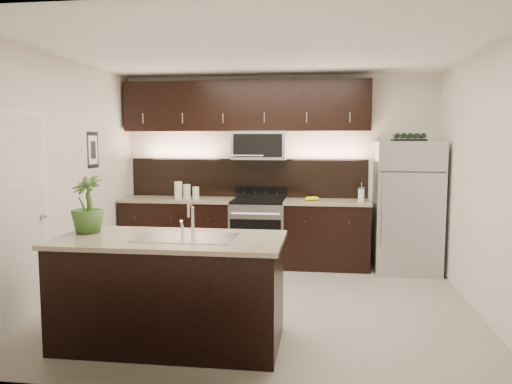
# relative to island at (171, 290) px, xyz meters

# --- Properties ---
(ground) EXTENTS (4.50, 4.50, 0.00)m
(ground) POSITION_rel_island_xyz_m (0.66, 1.14, -0.47)
(ground) COLOR gray
(ground) RESTS_ON ground
(room_walls) EXTENTS (4.52, 4.02, 2.71)m
(room_walls) POSITION_rel_island_xyz_m (0.55, 1.10, 1.22)
(room_walls) COLOR beige
(room_walls) RESTS_ON ground
(counter_run) EXTENTS (3.51, 0.65, 0.94)m
(counter_run) POSITION_rel_island_xyz_m (0.20, 2.83, -0.00)
(counter_run) COLOR black
(counter_run) RESTS_ON ground
(upper_fixtures) EXTENTS (3.49, 0.40, 1.66)m
(upper_fixtures) POSITION_rel_island_xyz_m (0.23, 2.98, 1.67)
(upper_fixtures) COLOR black
(upper_fixtures) RESTS_ON counter_run
(island) EXTENTS (1.96, 0.96, 0.94)m
(island) POSITION_rel_island_xyz_m (0.00, 0.00, 0.00)
(island) COLOR black
(island) RESTS_ON ground
(sink_faucet) EXTENTS (0.84, 0.50, 0.28)m
(sink_faucet) POSITION_rel_island_xyz_m (0.15, 0.01, 0.48)
(sink_faucet) COLOR silver
(sink_faucet) RESTS_ON island
(refrigerator) EXTENTS (0.85, 0.77, 1.76)m
(refrigerator) POSITION_rel_island_xyz_m (2.43, 2.77, 0.41)
(refrigerator) COLOR #B2B2B7
(refrigerator) RESTS_ON ground
(wine_rack) EXTENTS (0.43, 0.27, 0.10)m
(wine_rack) POSITION_rel_island_xyz_m (2.43, 2.77, 1.34)
(wine_rack) COLOR black
(wine_rack) RESTS_ON refrigerator
(plant) EXTENTS (0.37, 0.37, 0.52)m
(plant) POSITION_rel_island_xyz_m (-0.80, 0.11, 0.73)
(plant) COLOR #365C24
(plant) RESTS_ON island
(canisters) EXTENTS (0.37, 0.14, 0.25)m
(canisters) POSITION_rel_island_xyz_m (-0.64, 2.77, 0.58)
(canisters) COLOR silver
(canisters) RESTS_ON counter_run
(french_press) EXTENTS (0.09, 0.09, 0.26)m
(french_press) POSITION_rel_island_xyz_m (1.83, 2.78, 0.56)
(french_press) COLOR silver
(french_press) RESTS_ON counter_run
(bananas) EXTENTS (0.25, 0.22, 0.06)m
(bananas) POSITION_rel_island_xyz_m (1.10, 2.75, 0.50)
(bananas) COLOR gold
(bananas) RESTS_ON counter_run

